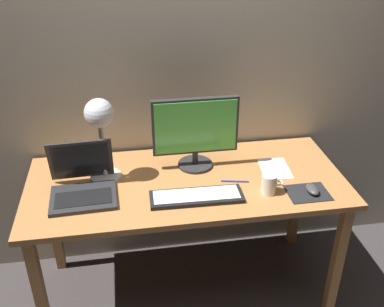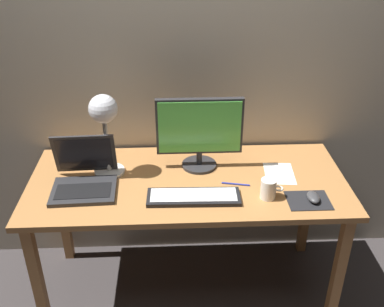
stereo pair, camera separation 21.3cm
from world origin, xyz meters
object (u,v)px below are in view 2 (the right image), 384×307
at_px(laptop, 84,173).
at_px(coffee_mug, 269,189).
at_px(pen, 236,184).
at_px(keyboard_main, 194,197).
at_px(desk_lamp, 104,118).
at_px(monitor, 200,131).
at_px(mouse, 313,197).

xyz_separation_m(laptop, coffee_mug, (0.88, -0.15, -0.02)).
distance_m(coffee_mug, pen, 0.19).
bearing_deg(keyboard_main, desk_lamp, 148.65).
relative_size(monitor, laptop, 1.39).
bearing_deg(pen, keyboard_main, -152.46).
relative_size(keyboard_main, mouse, 4.62).
xyz_separation_m(desk_lamp, pen, (0.64, -0.15, -0.31)).
xyz_separation_m(monitor, coffee_mug, (0.31, -0.30, -0.16)).
height_order(monitor, laptop, monitor).
distance_m(keyboard_main, pen, 0.24).
bearing_deg(mouse, monitor, 146.49).
bearing_deg(keyboard_main, mouse, -4.13).
bearing_deg(laptop, coffee_mug, -9.70).
distance_m(monitor, desk_lamp, 0.48).
bearing_deg(monitor, mouse, -33.51).
distance_m(laptop, mouse, 1.11).
distance_m(mouse, pen, 0.38).
height_order(monitor, mouse, monitor).
bearing_deg(laptop, pen, -2.69).
bearing_deg(coffee_mug, laptop, 170.30).
relative_size(keyboard_main, pen, 3.17).
xyz_separation_m(monitor, mouse, (0.52, -0.34, -0.19)).
distance_m(monitor, keyboard_main, 0.36).
relative_size(monitor, coffee_mug, 4.06).
relative_size(laptop, desk_lamp, 0.74).
xyz_separation_m(keyboard_main, mouse, (0.56, -0.04, 0.01)).
bearing_deg(mouse, coffee_mug, 169.93).
distance_m(keyboard_main, mouse, 0.56).
height_order(mouse, coffee_mug, coffee_mug).
xyz_separation_m(monitor, desk_lamp, (-0.47, -0.04, 0.10)).
height_order(desk_lamp, pen, desk_lamp).
bearing_deg(monitor, laptop, -165.03).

